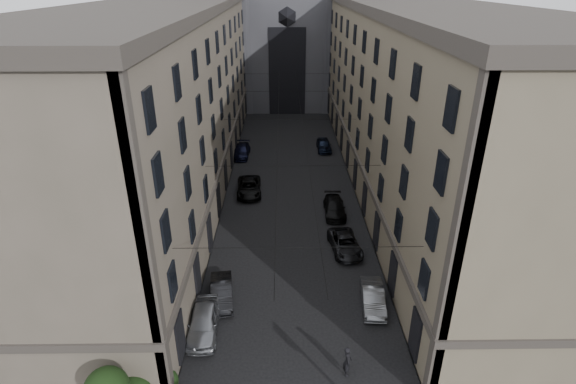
{
  "coord_description": "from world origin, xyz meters",
  "views": [
    {
      "loc": [
        -0.86,
        -11.17,
        21.06
      ],
      "look_at": [
        -0.53,
        13.84,
        9.09
      ],
      "focal_mm": 28.0,
      "sensor_mm": 36.0,
      "label": 1
    }
  ],
  "objects_px": {
    "car_left_far": "(241,151)",
    "car_right_far": "(324,145)",
    "car_right_midnear": "(345,244)",
    "car_right_midfar": "(335,207)",
    "pedestrian": "(347,361)",
    "car_left_midfar": "(249,187)",
    "car_right_near": "(373,297)",
    "car_left_midnear": "(222,292)",
    "car_left_near": "(204,322)"
  },
  "relations": [
    {
      "from": "car_right_near",
      "to": "car_right_midnear",
      "type": "distance_m",
      "value": 7.21
    },
    {
      "from": "car_left_near",
      "to": "car_right_midnear",
      "type": "distance_m",
      "value": 14.2
    },
    {
      "from": "car_left_midfar",
      "to": "car_left_far",
      "type": "xyz_separation_m",
      "value": [
        -1.75,
        11.21,
        -0.02
      ]
    },
    {
      "from": "car_left_far",
      "to": "car_right_near",
      "type": "bearing_deg",
      "value": -66.09
    },
    {
      "from": "car_right_midnear",
      "to": "car_right_far",
      "type": "xyz_separation_m",
      "value": [
        0.31,
        24.7,
        0.08
      ]
    },
    {
      "from": "car_left_midnear",
      "to": "car_right_midfar",
      "type": "height_order",
      "value": "car_left_midnear"
    },
    {
      "from": "car_left_midfar",
      "to": "pedestrian",
      "type": "xyz_separation_m",
      "value": [
        7.29,
        -24.52,
        0.23
      ]
    },
    {
      "from": "car_left_midfar",
      "to": "car_right_near",
      "type": "height_order",
      "value": "car_left_midfar"
    },
    {
      "from": "car_right_midnear",
      "to": "pedestrian",
      "type": "distance_m",
      "value": 13.27
    },
    {
      "from": "car_right_midnear",
      "to": "pedestrian",
      "type": "bearing_deg",
      "value": -103.25
    },
    {
      "from": "car_left_midnear",
      "to": "car_right_midfar",
      "type": "distance_m",
      "value": 16.12
    },
    {
      "from": "car_left_midnear",
      "to": "car_left_far",
      "type": "relative_size",
      "value": 0.87
    },
    {
      "from": "car_left_midnear",
      "to": "car_left_midfar",
      "type": "distance_m",
      "value": 17.78
    },
    {
      "from": "car_right_near",
      "to": "car_right_midfar",
      "type": "xyz_separation_m",
      "value": [
        -1.23,
        13.75,
        -0.0
      ]
    },
    {
      "from": "car_right_near",
      "to": "car_left_far",
      "type": "bearing_deg",
      "value": 115.74
    },
    {
      "from": "car_left_midnear",
      "to": "car_left_far",
      "type": "bearing_deg",
      "value": 84.18
    },
    {
      "from": "car_right_midfar",
      "to": "pedestrian",
      "type": "xyz_separation_m",
      "value": [
        -1.38,
        -19.79,
        0.28
      ]
    },
    {
      "from": "car_left_midfar",
      "to": "car_right_midfar",
      "type": "xyz_separation_m",
      "value": [
        8.68,
        -4.73,
        -0.04
      ]
    },
    {
      "from": "car_left_far",
      "to": "car_right_midnear",
      "type": "bearing_deg",
      "value": -62.33
    },
    {
      "from": "car_left_midfar",
      "to": "car_right_midfar",
      "type": "distance_m",
      "value": 9.88
    },
    {
      "from": "car_right_far",
      "to": "car_left_midfar",
      "type": "bearing_deg",
      "value": -125.08
    },
    {
      "from": "car_left_far",
      "to": "pedestrian",
      "type": "xyz_separation_m",
      "value": [
        9.05,
        -35.73,
        0.26
      ]
    },
    {
      "from": "car_right_near",
      "to": "pedestrian",
      "type": "height_order",
      "value": "pedestrian"
    },
    {
      "from": "car_left_near",
      "to": "car_right_midfar",
      "type": "bearing_deg",
      "value": 56.06
    },
    {
      "from": "car_right_near",
      "to": "car_right_midfar",
      "type": "height_order",
      "value": "same"
    },
    {
      "from": "car_right_midnear",
      "to": "car_right_midfar",
      "type": "distance_m",
      "value": 6.63
    },
    {
      "from": "car_left_far",
      "to": "car_left_midnear",
      "type": "bearing_deg",
      "value": -85.69
    },
    {
      "from": "car_right_midnear",
      "to": "car_right_far",
      "type": "distance_m",
      "value": 24.7
    },
    {
      "from": "car_right_midfar",
      "to": "pedestrian",
      "type": "height_order",
      "value": "pedestrian"
    },
    {
      "from": "car_right_near",
      "to": "car_right_midfar",
      "type": "relative_size",
      "value": 0.88
    },
    {
      "from": "car_left_midnear",
      "to": "car_right_near",
      "type": "xyz_separation_m",
      "value": [
        10.73,
        -0.72,
        -0.01
      ]
    },
    {
      "from": "pedestrian",
      "to": "car_left_far",
      "type": "bearing_deg",
      "value": 17.95
    },
    {
      "from": "car_left_far",
      "to": "car_right_far",
      "type": "relative_size",
      "value": 1.12
    },
    {
      "from": "car_left_far",
      "to": "car_right_midnear",
      "type": "height_order",
      "value": "car_left_far"
    },
    {
      "from": "car_left_near",
      "to": "car_right_far",
      "type": "relative_size",
      "value": 1.08
    },
    {
      "from": "car_left_midfar",
      "to": "car_right_far",
      "type": "distance_m",
      "value": 16.2
    },
    {
      "from": "car_left_near",
      "to": "car_left_midnear",
      "type": "relative_size",
      "value": 1.11
    },
    {
      "from": "car_left_near",
      "to": "car_right_midfar",
      "type": "relative_size",
      "value": 0.99
    },
    {
      "from": "car_left_near",
      "to": "car_left_far",
      "type": "distance_m",
      "value": 32.16
    },
    {
      "from": "car_left_far",
      "to": "car_right_near",
      "type": "height_order",
      "value": "car_left_far"
    },
    {
      "from": "car_left_midfar",
      "to": "car_right_near",
      "type": "xyz_separation_m",
      "value": [
        9.91,
        -18.48,
        -0.04
      ]
    },
    {
      "from": "car_left_near",
      "to": "car_left_far",
      "type": "xyz_separation_m",
      "value": [
        -0.14,
        32.16,
        -0.09
      ]
    },
    {
      "from": "car_left_near",
      "to": "pedestrian",
      "type": "bearing_deg",
      "value": -23.43
    },
    {
      "from": "car_left_midfar",
      "to": "car_right_near",
      "type": "bearing_deg",
      "value": -65.14
    },
    {
      "from": "car_left_midfar",
      "to": "car_right_near",
      "type": "relative_size",
      "value": 1.26
    },
    {
      "from": "pedestrian",
      "to": "car_left_midfar",
      "type": "bearing_deg",
      "value": 20.31
    },
    {
      "from": "car_right_far",
      "to": "pedestrian",
      "type": "relative_size",
      "value": 2.27
    },
    {
      "from": "car_left_far",
      "to": "car_right_far",
      "type": "bearing_deg",
      "value": 13.53
    },
    {
      "from": "car_left_near",
      "to": "car_left_midfar",
      "type": "distance_m",
      "value": 21.01
    },
    {
      "from": "car_left_midnear",
      "to": "car_right_near",
      "type": "distance_m",
      "value": 10.75
    }
  ]
}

